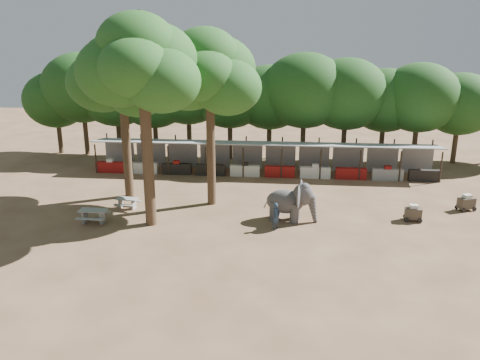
# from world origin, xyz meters

# --- Properties ---
(ground) EXTENTS (100.00, 100.00, 0.00)m
(ground) POSITION_xyz_m (0.00, 0.00, 0.00)
(ground) COLOR brown
(ground) RESTS_ON ground
(vendor_stalls) EXTENTS (28.00, 2.99, 2.80)m
(vendor_stalls) POSITION_xyz_m (-0.00, 13.84, 1.18)
(vendor_stalls) COLOR #93969B
(vendor_stalls) RESTS_ON ground
(yard_tree_left) EXTENTS (7.10, 6.90, 11.02)m
(yard_tree_left) POSITION_xyz_m (-9.13, 7.19, 8.20)
(yard_tree_left) COLOR #332316
(yard_tree_left) RESTS_ON ground
(yard_tree_center) EXTENTS (7.10, 6.90, 12.04)m
(yard_tree_center) POSITION_xyz_m (-6.13, 2.19, 9.21)
(yard_tree_center) COLOR #332316
(yard_tree_center) RESTS_ON ground
(yard_tree_back) EXTENTS (7.10, 6.90, 11.36)m
(yard_tree_back) POSITION_xyz_m (-3.13, 6.19, 8.54)
(yard_tree_back) COLOR #332316
(yard_tree_back) RESTS_ON ground
(backdrop_trees) EXTENTS (46.46, 5.95, 8.33)m
(backdrop_trees) POSITION_xyz_m (0.00, 19.00, 5.51)
(backdrop_trees) COLOR #332316
(backdrop_trees) RESTS_ON ground
(elephant) EXTENTS (3.22, 2.43, 2.42)m
(elephant) POSITION_xyz_m (2.25, 3.45, 1.21)
(elephant) COLOR #3C3A3A
(elephant) RESTS_ON ground
(handler) EXTENTS (0.65, 0.68, 1.58)m
(handler) POSITION_xyz_m (1.40, 2.01, 0.79)
(handler) COLOR #26384C
(handler) RESTS_ON ground
(picnic_table_near) EXTENTS (1.63, 1.47, 0.81)m
(picnic_table_near) POSITION_xyz_m (-9.50, 1.88, 0.53)
(picnic_table_near) COLOR gray
(picnic_table_near) RESTS_ON ground
(picnic_table_far) EXTENTS (1.52, 1.40, 0.69)m
(picnic_table_far) POSITION_xyz_m (-8.32, 4.53, 0.45)
(picnic_table_far) COLOR gray
(picnic_table_far) RESTS_ON ground
(cart_front) EXTENTS (1.13, 0.81, 1.03)m
(cart_front) POSITION_xyz_m (9.61, 4.11, 0.51)
(cart_front) COLOR #383027
(cart_front) RESTS_ON ground
(cart_back) EXTENTS (1.29, 1.07, 1.07)m
(cart_back) POSITION_xyz_m (13.46, 6.34, 0.53)
(cart_back) COLOR #383027
(cart_back) RESTS_ON ground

